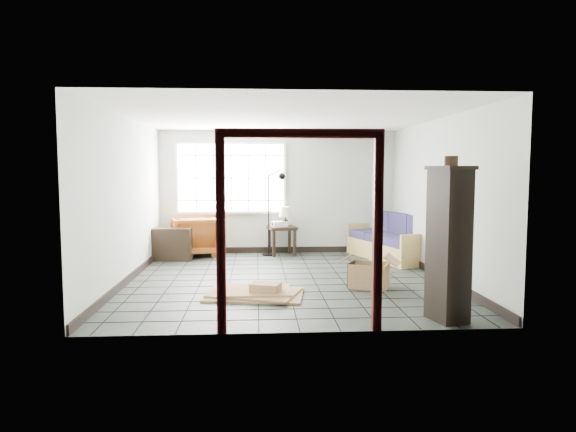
{
  "coord_description": "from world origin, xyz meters",
  "views": [
    {
      "loc": [
        -0.47,
        -8.18,
        1.76
      ],
      "look_at": [
        0.05,
        0.3,
        1.0
      ],
      "focal_mm": 32.0,
      "sensor_mm": 36.0,
      "label": 1
    }
  ],
  "objects": [
    {
      "name": "projector",
      "position": [
        0.0,
        2.38,
        0.66
      ],
      "size": [
        0.35,
        0.3,
        0.11
      ],
      "rotation": [
        0.0,
        0.0,
        0.27
      ],
      "color": "silver",
      "rests_on": "side_table"
    },
    {
      "name": "side_table",
      "position": [
        0.05,
        2.4,
        0.5
      ],
      "size": [
        0.64,
        0.64,
        0.6
      ],
      "rotation": [
        0.0,
        0.0,
        0.19
      ],
      "color": "black",
      "rests_on": "ground"
    },
    {
      "name": "doorway_trim",
      "position": [
        0.0,
        -2.7,
        1.38
      ],
      "size": [
        1.8,
        0.08,
        2.2
      ],
      "color": "#380C0C",
      "rests_on": "ground"
    },
    {
      "name": "futon_sofa",
      "position": [
        2.21,
        1.81,
        0.33
      ],
      "size": [
        1.37,
        2.19,
        0.91
      ],
      "rotation": [
        0.0,
        0.0,
        0.31
      ],
      "color": "#AA864D",
      "rests_on": "ground"
    },
    {
      "name": "room_shell",
      "position": [
        0.0,
        0.03,
        1.68
      ],
      "size": [
        5.02,
        5.52,
        2.61
      ],
      "color": "#B1B7AF",
      "rests_on": "ground"
    },
    {
      "name": "cardboard_pile",
      "position": [
        -0.48,
        -1.07,
        0.05
      ],
      "size": [
        1.47,
        1.21,
        0.2
      ],
      "rotation": [
        0.0,
        0.0,
        -0.2
      ],
      "color": "#8A5F42",
      "rests_on": "ground"
    },
    {
      "name": "armchair",
      "position": [
        -1.76,
        2.4,
        0.45
      ],
      "size": [
        1.04,
        1.0,
        0.89
      ],
      "primitive_type": "imported",
      "rotation": [
        0.0,
        0.0,
        3.39
      ],
      "color": "#8E3A14",
      "rests_on": "ground"
    },
    {
      "name": "table_lamp",
      "position": [
        0.13,
        2.42,
        0.88
      ],
      "size": [
        0.35,
        0.35,
        0.4
      ],
      "rotation": [
        0.0,
        0.0,
        0.42
      ],
      "color": "black",
      "rests_on": "side_table"
    },
    {
      "name": "ground",
      "position": [
        0.0,
        0.0,
        0.0
      ],
      "size": [
        5.5,
        5.5,
        0.0
      ],
      "primitive_type": "plane",
      "color": "black",
      "rests_on": "ground"
    },
    {
      "name": "console_shelf",
      "position": [
        -2.15,
        1.9,
        0.32
      ],
      "size": [
        0.83,
        0.37,
        0.63
      ],
      "rotation": [
        0.0,
        0.0,
        -0.07
      ],
      "color": "black",
      "rests_on": "ground"
    },
    {
      "name": "pot",
      "position": [
        1.75,
        -2.42,
        1.87
      ],
      "size": [
        0.17,
        0.17,
        0.11
      ],
      "rotation": [
        0.0,
        0.0,
        0.13
      ],
      "color": "black",
      "rests_on": "tall_shelf"
    },
    {
      "name": "tall_shelf",
      "position": [
        1.76,
        -2.4,
        0.92
      ],
      "size": [
        0.49,
        0.57,
        1.81
      ],
      "rotation": [
        0.0,
        0.0,
        0.26
      ],
      "color": "black",
      "rests_on": "ground"
    },
    {
      "name": "open_box",
      "position": [
        1.22,
        -0.65,
        0.19
      ],
      "size": [
        1.0,
        0.76,
        0.51
      ],
      "rotation": [
        0.0,
        0.0,
        -0.41
      ],
      "color": "#8A5F42",
      "rests_on": "ground"
    },
    {
      "name": "window_panel",
      "position": [
        -1.0,
        2.7,
        1.6
      ],
      "size": [
        2.32,
        0.08,
        1.52
      ],
      "color": "silver",
      "rests_on": "ground"
    },
    {
      "name": "floor_lamp",
      "position": [
        -0.09,
        2.4,
        0.95
      ],
      "size": [
        0.56,
        0.36,
        1.79
      ],
      "rotation": [
        0.0,
        0.0,
        0.43
      ],
      "color": "black",
      "rests_on": "ground"
    }
  ]
}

